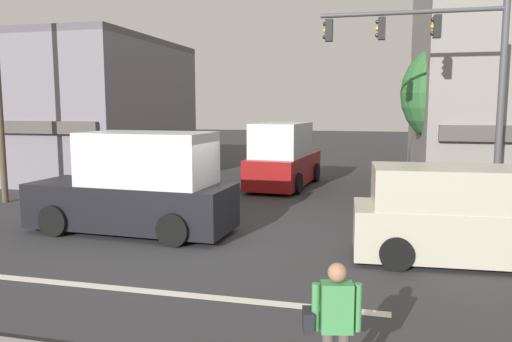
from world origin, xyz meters
TOP-DOWN VIEW (x-y plane):
  - ground_plane at (0.00, 0.00)m, footprint 120.00×120.00m
  - lane_marking_stripe at (0.00, -3.50)m, footprint 9.00×0.24m
  - building_left_block at (-12.87, 10.56)m, footprint 13.50×9.90m
  - street_tree at (6.83, 7.67)m, footprint 3.91×3.91m
  - traffic_light_mast at (5.99, 2.79)m, footprint 4.89×0.24m
  - box_truck_crossing_rightbound at (-2.13, 0.48)m, footprint 5.68×2.43m
  - box_truck_parked_curbside at (0.24, 9.15)m, footprint 2.57×5.74m
  - van_crossing_center at (5.90, -0.14)m, footprint 4.71×2.27m
  - pedestrian_foreground_with_bag at (3.78, -6.18)m, footprint 0.69×0.33m

SIDE VIEW (x-z plane):
  - ground_plane at x=0.00m, z-range 0.00..0.00m
  - lane_marking_stripe at x=0.00m, z-range 0.00..0.01m
  - pedestrian_foreground_with_bag at x=3.78m, z-range 0.12..1.79m
  - van_crossing_center at x=5.90m, z-range -0.05..2.06m
  - box_truck_crossing_rightbound at x=-2.13m, z-range -0.12..2.63m
  - box_truck_parked_curbside at x=0.24m, z-range -0.12..2.63m
  - building_left_block at x=-12.87m, z-range 0.00..6.64m
  - street_tree at x=6.83m, z-range 0.96..6.81m
  - traffic_light_mast at x=5.99m, z-range 1.20..7.40m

